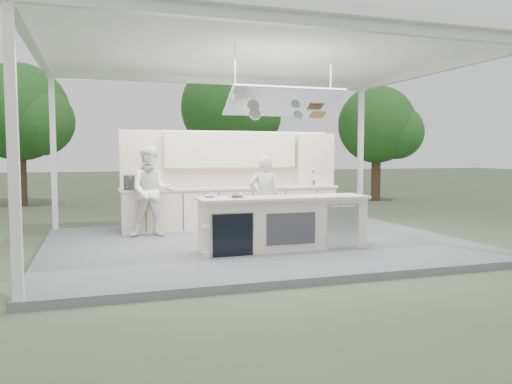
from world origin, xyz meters
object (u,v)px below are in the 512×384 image
object	(u,v)px
demo_island	(283,223)
back_counter	(232,207)
sous_chef	(152,192)
head_chef	(264,198)

from	to	relation	value
demo_island	back_counter	bearing A→B (deg)	93.63
demo_island	sous_chef	xyz separation A→B (m)	(-2.09, 2.12, 0.46)
demo_island	sous_chef	world-z (taller)	sous_chef
demo_island	head_chef	bearing A→B (deg)	91.25
demo_island	back_counter	distance (m)	2.82
demo_island	back_counter	world-z (taller)	same
head_chef	demo_island	bearing A→B (deg)	99.36
back_counter	head_chef	distance (m)	1.87
head_chef	back_counter	bearing A→B (deg)	-76.99
back_counter	sous_chef	size ratio (longest dim) A/B	2.71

